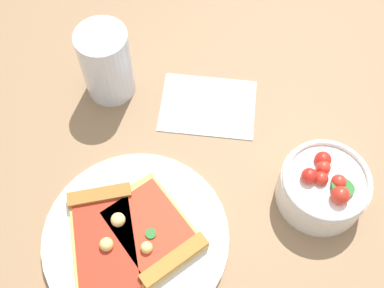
{
  "coord_description": "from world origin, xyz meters",
  "views": [
    {
      "loc": [
        0.04,
        -0.22,
        0.67
      ],
      "look_at": [
        0.03,
        0.14,
        0.03
      ],
      "focal_mm": 46.99,
      "sensor_mm": 36.0,
      "label": 1
    }
  ],
  "objects_px": {
    "soda_glass": "(107,65)",
    "paper_napkin": "(208,105)",
    "plate": "(136,241)",
    "pizza_slice_far": "(155,235)",
    "salad_bowl": "(323,187)",
    "pizza_slice_near": "(105,235)"
  },
  "relations": [
    {
      "from": "plate",
      "to": "pizza_slice_near",
      "type": "bearing_deg",
      "value": 174.81
    },
    {
      "from": "plate",
      "to": "soda_glass",
      "type": "xyz_separation_m",
      "value": [
        -0.06,
        0.26,
        0.05
      ]
    },
    {
      "from": "soda_glass",
      "to": "paper_napkin",
      "type": "xyz_separation_m",
      "value": [
        0.16,
        -0.03,
        -0.06
      ]
    },
    {
      "from": "plate",
      "to": "paper_napkin",
      "type": "relative_size",
      "value": 1.71
    },
    {
      "from": "salad_bowl",
      "to": "paper_napkin",
      "type": "relative_size",
      "value": 0.83
    },
    {
      "from": "paper_napkin",
      "to": "soda_glass",
      "type": "bearing_deg",
      "value": 167.72
    },
    {
      "from": "soda_glass",
      "to": "paper_napkin",
      "type": "distance_m",
      "value": 0.17
    },
    {
      "from": "pizza_slice_near",
      "to": "salad_bowl",
      "type": "xyz_separation_m",
      "value": [
        0.3,
        0.07,
        0.01
      ]
    },
    {
      "from": "pizza_slice_near",
      "to": "paper_napkin",
      "type": "xyz_separation_m",
      "value": [
        0.14,
        0.22,
        -0.02
      ]
    },
    {
      "from": "plate",
      "to": "paper_napkin",
      "type": "distance_m",
      "value": 0.25
    },
    {
      "from": "salad_bowl",
      "to": "soda_glass",
      "type": "distance_m",
      "value": 0.37
    },
    {
      "from": "plate",
      "to": "paper_napkin",
      "type": "bearing_deg",
      "value": 66.7
    },
    {
      "from": "pizza_slice_far",
      "to": "salad_bowl",
      "type": "relative_size",
      "value": 1.35
    },
    {
      "from": "pizza_slice_far",
      "to": "soda_glass",
      "type": "distance_m",
      "value": 0.27
    },
    {
      "from": "pizza_slice_far",
      "to": "plate",
      "type": "bearing_deg",
      "value": -170.24
    },
    {
      "from": "pizza_slice_far",
      "to": "paper_napkin",
      "type": "bearing_deg",
      "value": 72.31
    },
    {
      "from": "salad_bowl",
      "to": "soda_glass",
      "type": "height_order",
      "value": "soda_glass"
    },
    {
      "from": "paper_napkin",
      "to": "pizza_slice_far",
      "type": "bearing_deg",
      "value": -107.69
    },
    {
      "from": "salad_bowl",
      "to": "paper_napkin",
      "type": "xyz_separation_m",
      "value": [
        -0.16,
        0.15,
        -0.03
      ]
    },
    {
      "from": "pizza_slice_near",
      "to": "pizza_slice_far",
      "type": "bearing_deg",
      "value": 0.83
    },
    {
      "from": "pizza_slice_near",
      "to": "pizza_slice_far",
      "type": "xyz_separation_m",
      "value": [
        0.07,
        0.0,
        -0.0
      ]
    },
    {
      "from": "soda_glass",
      "to": "salad_bowl",
      "type": "bearing_deg",
      "value": -30.53
    }
  ]
}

